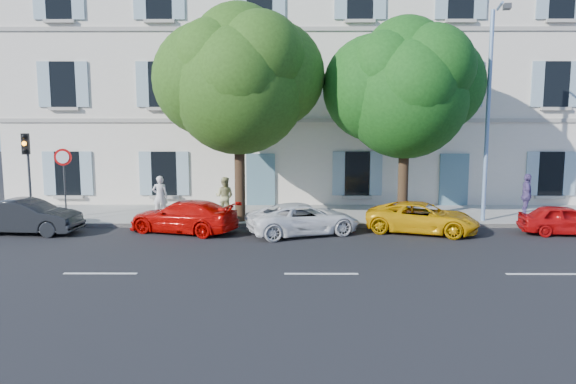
{
  "coord_description": "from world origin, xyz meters",
  "views": [
    {
      "loc": [
        -0.83,
        -18.73,
        4.31
      ],
      "look_at": [
        -0.93,
        2.0,
        1.4
      ],
      "focal_mm": 35.0,
      "sensor_mm": 36.0,
      "label": 1
    }
  ],
  "objects_px": {
    "traffic_light": "(27,158)",
    "street_lamp": "(490,103)",
    "car_white_coupe": "(303,219)",
    "pedestrian_a": "(160,196)",
    "car_yellow_supercar": "(422,218)",
    "car_red_hatchback": "(565,220)",
    "tree_right": "(406,95)",
    "pedestrian_c": "(527,196)",
    "tree_left": "(239,87)",
    "pedestrian_b": "(225,197)",
    "road_sign": "(64,169)",
    "car_dark_sedan": "(27,217)",
    "car_red_coupe": "(183,216)"
  },
  "relations": [
    {
      "from": "car_red_hatchback",
      "to": "car_dark_sedan",
      "type": "bearing_deg",
      "value": 95.2
    },
    {
      "from": "car_red_coupe",
      "to": "car_white_coupe",
      "type": "bearing_deg",
      "value": 104.88
    },
    {
      "from": "car_yellow_supercar",
      "to": "tree_left",
      "type": "height_order",
      "value": "tree_left"
    },
    {
      "from": "car_red_hatchback",
      "to": "pedestrian_b",
      "type": "height_order",
      "value": "pedestrian_b"
    },
    {
      "from": "car_red_hatchback",
      "to": "pedestrian_a",
      "type": "height_order",
      "value": "pedestrian_a"
    },
    {
      "from": "road_sign",
      "to": "pedestrian_a",
      "type": "height_order",
      "value": "road_sign"
    },
    {
      "from": "car_red_coupe",
      "to": "tree_left",
      "type": "xyz_separation_m",
      "value": [
        1.94,
        1.46,
        4.73
      ]
    },
    {
      "from": "street_lamp",
      "to": "pedestrian_b",
      "type": "xyz_separation_m",
      "value": [
        -10.22,
        1.05,
        -3.75
      ]
    },
    {
      "from": "car_red_hatchback",
      "to": "traffic_light",
      "type": "bearing_deg",
      "value": 90.77
    },
    {
      "from": "street_lamp",
      "to": "pedestrian_a",
      "type": "distance_m",
      "value": 13.4
    },
    {
      "from": "pedestrian_a",
      "to": "pedestrian_c",
      "type": "bearing_deg",
      "value": 166.75
    },
    {
      "from": "car_dark_sedan",
      "to": "road_sign",
      "type": "xyz_separation_m",
      "value": [
        0.76,
        1.61,
        1.56
      ]
    },
    {
      "from": "car_white_coupe",
      "to": "tree_left",
      "type": "height_order",
      "value": "tree_left"
    },
    {
      "from": "pedestrian_a",
      "to": "car_red_coupe",
      "type": "bearing_deg",
      "value": 107.91
    },
    {
      "from": "street_lamp",
      "to": "car_red_coupe",
      "type": "bearing_deg",
      "value": -173.03
    },
    {
      "from": "road_sign",
      "to": "car_red_hatchback",
      "type": "bearing_deg",
      "value": -5.13
    },
    {
      "from": "car_white_coupe",
      "to": "tree_right",
      "type": "height_order",
      "value": "tree_right"
    },
    {
      "from": "car_red_coupe",
      "to": "pedestrian_b",
      "type": "relative_size",
      "value": 2.51
    },
    {
      "from": "car_yellow_supercar",
      "to": "car_red_hatchback",
      "type": "xyz_separation_m",
      "value": [
        5.04,
        -0.29,
        -0.02
      ]
    },
    {
      "from": "pedestrian_a",
      "to": "pedestrian_c",
      "type": "distance_m",
      "value": 14.76
    },
    {
      "from": "pedestrian_a",
      "to": "pedestrian_b",
      "type": "relative_size",
      "value": 1.03
    },
    {
      "from": "car_dark_sedan",
      "to": "traffic_light",
      "type": "height_order",
      "value": "traffic_light"
    },
    {
      "from": "street_lamp",
      "to": "pedestrian_a",
      "type": "xyz_separation_m",
      "value": [
        -12.83,
        0.97,
        -3.72
      ]
    },
    {
      "from": "pedestrian_a",
      "to": "traffic_light",
      "type": "bearing_deg",
      "value": 0.11
    },
    {
      "from": "car_yellow_supercar",
      "to": "street_lamp",
      "type": "bearing_deg",
      "value": -43.6
    },
    {
      "from": "car_white_coupe",
      "to": "pedestrian_a",
      "type": "distance_m",
      "value": 6.37
    },
    {
      "from": "pedestrian_c",
      "to": "traffic_light",
      "type": "bearing_deg",
      "value": 106.68
    },
    {
      "from": "car_red_hatchback",
      "to": "pedestrian_c",
      "type": "xyz_separation_m",
      "value": [
        -0.36,
        2.49,
        0.5
      ]
    },
    {
      "from": "car_white_coupe",
      "to": "car_yellow_supercar",
      "type": "bearing_deg",
      "value": -105.83
    },
    {
      "from": "tree_right",
      "to": "pedestrian_a",
      "type": "relative_size",
      "value": 4.53
    },
    {
      "from": "pedestrian_a",
      "to": "road_sign",
      "type": "bearing_deg",
      "value": 3.77
    },
    {
      "from": "tree_left",
      "to": "pedestrian_b",
      "type": "height_order",
      "value": "tree_left"
    },
    {
      "from": "car_red_hatchback",
      "to": "car_red_coupe",
      "type": "bearing_deg",
      "value": 94.08
    },
    {
      "from": "street_lamp",
      "to": "traffic_light",
      "type": "bearing_deg",
      "value": -179.65
    },
    {
      "from": "pedestrian_b",
      "to": "road_sign",
      "type": "bearing_deg",
      "value": 23.39
    },
    {
      "from": "car_dark_sedan",
      "to": "street_lamp",
      "type": "xyz_separation_m",
      "value": [
        17.03,
        1.65,
        4.08
      ]
    },
    {
      "from": "traffic_light",
      "to": "street_lamp",
      "type": "bearing_deg",
      "value": 0.35
    },
    {
      "from": "street_lamp",
      "to": "pedestrian_a",
      "type": "height_order",
      "value": "street_lamp"
    },
    {
      "from": "tree_right",
      "to": "car_red_hatchback",
      "type": "bearing_deg",
      "value": -21.6
    },
    {
      "from": "car_yellow_supercar",
      "to": "car_red_hatchback",
      "type": "bearing_deg",
      "value": -74.24
    },
    {
      "from": "car_yellow_supercar",
      "to": "pedestrian_c",
      "type": "bearing_deg",
      "value": -45.72
    },
    {
      "from": "car_red_coupe",
      "to": "tree_right",
      "type": "relative_size",
      "value": 0.54
    },
    {
      "from": "tree_left",
      "to": "pedestrian_a",
      "type": "distance_m",
      "value": 5.54
    },
    {
      "from": "car_red_coupe",
      "to": "tree_right",
      "type": "xyz_separation_m",
      "value": [
        8.33,
        1.83,
        4.41
      ]
    },
    {
      "from": "pedestrian_c",
      "to": "car_red_coupe",
      "type": "bearing_deg",
      "value": 113.34
    },
    {
      "from": "car_white_coupe",
      "to": "car_dark_sedan",
      "type": "bearing_deg",
      "value": 69.83
    },
    {
      "from": "car_white_coupe",
      "to": "tree_right",
      "type": "distance_m",
      "value": 6.33
    },
    {
      "from": "car_dark_sedan",
      "to": "pedestrian_c",
      "type": "xyz_separation_m",
      "value": [
        18.97,
        2.44,
        0.41
      ]
    },
    {
      "from": "tree_right",
      "to": "street_lamp",
      "type": "relative_size",
      "value": 0.94
    },
    {
      "from": "car_white_coupe",
      "to": "pedestrian_c",
      "type": "bearing_deg",
      "value": -94.23
    }
  ]
}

